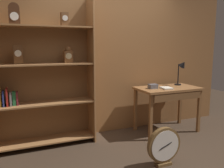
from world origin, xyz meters
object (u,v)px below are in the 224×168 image
Objects in this scene: bookshelf at (42,75)px; workbench at (168,94)px; open_repair_manual at (167,88)px; toolbox_small at (153,86)px; desk_lamp at (182,68)px; round_clock_large at (164,146)px.

bookshelf is 2.06× the size of workbench.
workbench is 5.01× the size of open_repair_manual.
workbench is 0.18m from open_repair_manual.
toolbox_small is (1.82, -0.23, -0.26)m from bookshelf.
toolbox_small is (-0.68, -0.09, -0.29)m from desk_lamp.
round_clock_large is (1.34, -1.27, -0.85)m from bookshelf.
open_repair_manual is (2.02, -0.35, -0.29)m from bookshelf.
bookshelf is at bearing 179.65° from open_repair_manual.
round_clock_large is at bearing -127.82° from workbench.
workbench is 2.16× the size of round_clock_large.
desk_lamp is 0.74m from toolbox_small.
bookshelf is at bearing 176.91° from desk_lamp.
toolbox_small is at bearing 158.57° from open_repair_manual.
toolbox_small reaches higher than open_repair_manual.
open_repair_manual is 0.43× the size of round_clock_large.
toolbox_small is (-0.30, 0.03, 0.15)m from workbench.
bookshelf is 2.50m from desk_lamp.
round_clock_large is at bearing -116.87° from open_repair_manual.
desk_lamp is 2.15× the size of open_repair_manual.
bookshelf is 2.18m from workbench.
desk_lamp is at bearing -3.09° from bookshelf.
bookshelf is 15.09× the size of toolbox_small.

